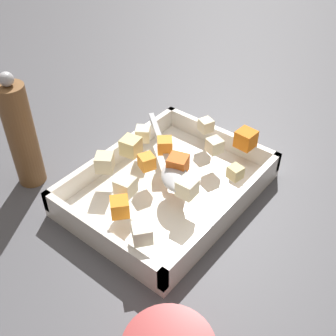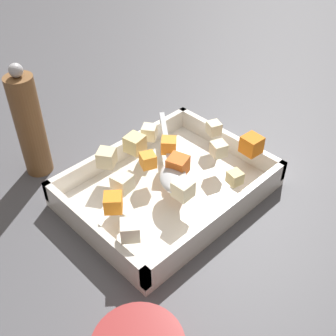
{
  "view_description": "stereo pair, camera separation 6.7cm",
  "coord_description": "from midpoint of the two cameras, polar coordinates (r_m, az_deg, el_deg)",
  "views": [
    {
      "loc": [
        -0.46,
        -0.36,
        0.53
      ],
      "look_at": [
        -0.02,
        -0.01,
        0.06
      ],
      "focal_mm": 45.43,
      "sensor_mm": 36.0,
      "label": 1
    },
    {
      "loc": [
        -0.41,
        -0.41,
        0.53
      ],
      "look_at": [
        -0.02,
        -0.01,
        0.06
      ],
      "focal_mm": 45.43,
      "sensor_mm": 36.0,
      "label": 2
    }
  ],
  "objects": [
    {
      "name": "serving_spoon",
      "position": [
        0.73,
        3.25,
        -0.75
      ],
      "size": [
        0.18,
        0.21,
        0.02
      ],
      "rotation": [
        0.0,
        0.0,
        0.9
      ],
      "color": "silver",
      "rests_on": "baking_dish"
    },
    {
      "name": "carrot_chunk_under_handle",
      "position": [
        0.73,
        3.96,
        0.25
      ],
      "size": [
        0.04,
        0.04,
        0.03
      ],
      "primitive_type": "cube",
      "rotation": [
        0.0,
        0.0,
        1.89
      ],
      "color": "orange",
      "rests_on": "baking_dish"
    },
    {
      "name": "potato_chunk_rim_edge",
      "position": [
        0.69,
        4.82,
        -2.97
      ],
      "size": [
        0.03,
        0.03,
        0.03
      ],
      "primitive_type": "cube",
      "rotation": [
        0.0,
        0.0,
        3.18
      ],
      "color": "beige",
      "rests_on": "baking_dish"
    },
    {
      "name": "carrot_chunk_corner_sw",
      "position": [
        0.67,
        -4.53,
        -4.77
      ],
      "size": [
        0.04,
        0.04,
        0.03
      ],
      "primitive_type": "cube",
      "rotation": [
        0.0,
        0.0,
        0.85
      ],
      "color": "orange",
      "rests_on": "baking_dish"
    },
    {
      "name": "parsnip_chunk_corner_nw",
      "position": [
        0.63,
        -2.03,
        -8.47
      ],
      "size": [
        0.04,
        0.04,
        0.03
      ],
      "primitive_type": "cube",
      "rotation": [
        0.0,
        0.0,
        0.9
      ],
      "color": "silver",
      "rests_on": "baking_dish"
    },
    {
      "name": "potato_chunk_center",
      "position": [
        0.78,
        -2.02,
        3.2
      ],
      "size": [
        0.04,
        0.04,
        0.03
      ],
      "primitive_type": "cube",
      "rotation": [
        0.0,
        0.0,
        0.18
      ],
      "color": "#E0CC89",
      "rests_on": "baking_dish"
    },
    {
      "name": "potato_chunk_near_right",
      "position": [
        0.75,
        -5.74,
        1.29
      ],
      "size": [
        0.04,
        0.04,
        0.03
      ],
      "primitive_type": "cube",
      "rotation": [
        0.0,
        0.0,
        3.74
      ],
      "color": "beige",
      "rests_on": "baking_dish"
    },
    {
      "name": "potato_chunk_far_right",
      "position": [
        0.84,
        8.47,
        5.25
      ],
      "size": [
        0.03,
        0.03,
        0.02
      ],
      "primitive_type": "cube",
      "rotation": [
        0.0,
        0.0,
        1.19
      ],
      "color": "beige",
      "rests_on": "baking_dish"
    },
    {
      "name": "potato_chunk_corner_se",
      "position": [
        0.81,
        -0.16,
        4.74
      ],
      "size": [
        0.04,
        0.04,
        0.03
      ],
      "primitive_type": "cube",
      "rotation": [
        0.0,
        0.0,
        3.74
      ],
      "color": "beige",
      "rests_on": "baking_dish"
    },
    {
      "name": "ground_plane",
      "position": [
        0.79,
        2.91,
        -2.61
      ],
      "size": [
        4.0,
        4.0,
        0.0
      ],
      "primitive_type": "plane",
      "color": "#4C4C51"
    },
    {
      "name": "potato_chunk_heap_top",
      "position": [
        0.78,
        9.26,
        2.45
      ],
      "size": [
        0.03,
        0.03,
        0.03
      ],
      "primitive_type": "cube",
      "rotation": [
        0.0,
        0.0,
        2.78
      ],
      "color": "beige",
      "rests_on": "baking_dish"
    },
    {
      "name": "carrot_chunk_near_spoon",
      "position": [
        0.78,
        2.55,
        2.99
      ],
      "size": [
        0.04,
        0.04,
        0.03
      ],
      "primitive_type": "cube",
      "rotation": [
        0.0,
        0.0,
        5.44
      ],
      "color": "orange",
      "rests_on": "baking_dish"
    },
    {
      "name": "carrot_chunk_far_left",
      "position": [
        0.75,
        -0.14,
        0.97
      ],
      "size": [
        0.03,
        0.03,
        0.03
      ],
      "primitive_type": "cube",
      "rotation": [
        0.0,
        0.0,
        5.87
      ],
      "color": "orange",
      "rests_on": "baking_dish"
    },
    {
      "name": "pepper_mill",
      "position": [
        0.8,
        -15.81,
        5.43
      ],
      "size": [
        0.05,
        0.05,
        0.22
      ],
      "color": "brown",
      "rests_on": "ground_plane"
    },
    {
      "name": "potato_chunk_back_center",
      "position": [
        0.73,
        11.59,
        -1.36
      ],
      "size": [
        0.03,
        0.03,
        0.02
      ],
      "primitive_type": "cube",
      "rotation": [
        0.0,
        0.0,
        6.07
      ],
      "color": "#E0CC89",
      "rests_on": "baking_dish"
    },
    {
      "name": "baking_dish",
      "position": [
        0.77,
        2.51,
        -2.85
      ],
      "size": [
        0.35,
        0.26,
        0.05
      ],
      "color": "white",
      "rests_on": "ground_plane"
    },
    {
      "name": "carrot_chunk_near_left",
      "position": [
        0.8,
        13.53,
        2.99
      ],
      "size": [
        0.04,
        0.04,
        0.03
      ],
      "primitive_type": "cube",
      "rotation": [
        0.0,
        0.0,
        1.5
      ],
      "color": "orange",
      "rests_on": "baking_dish"
    },
    {
      "name": "potato_chunk_mid_right",
      "position": [
        0.7,
        -3.43,
        -2.1
      ],
      "size": [
        0.03,
        0.03,
        0.03
      ],
      "primitive_type": "cube",
      "rotation": [
        0.0,
        0.0,
        3.3
      ],
      "color": "beige",
      "rests_on": "baking_dish"
    }
  ]
}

